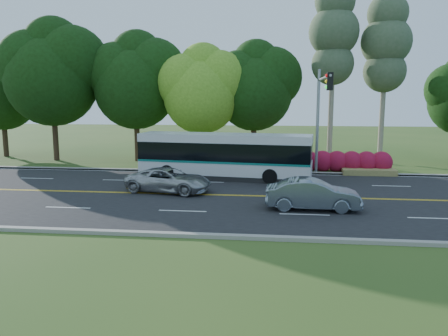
# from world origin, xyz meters

# --- Properties ---
(ground) EXTENTS (120.00, 120.00, 0.00)m
(ground) POSITION_xyz_m (0.00, 0.00, 0.00)
(ground) COLOR #2D4D19
(ground) RESTS_ON ground
(road) EXTENTS (60.00, 14.00, 0.02)m
(road) POSITION_xyz_m (0.00, 0.00, 0.01)
(road) COLOR black
(road) RESTS_ON ground
(curb_north) EXTENTS (60.00, 0.30, 0.15)m
(curb_north) POSITION_xyz_m (0.00, 7.15, 0.07)
(curb_north) COLOR gray
(curb_north) RESTS_ON ground
(curb_south) EXTENTS (60.00, 0.30, 0.15)m
(curb_south) POSITION_xyz_m (0.00, -7.15, 0.07)
(curb_south) COLOR gray
(curb_south) RESTS_ON ground
(grass_verge) EXTENTS (60.00, 4.00, 0.10)m
(grass_verge) POSITION_xyz_m (0.00, 9.00, 0.05)
(grass_verge) COLOR #2D4D19
(grass_verge) RESTS_ON ground
(lane_markings) EXTENTS (57.60, 13.82, 0.00)m
(lane_markings) POSITION_xyz_m (-0.09, 0.00, 0.02)
(lane_markings) COLOR gold
(lane_markings) RESTS_ON road
(tree_row) EXTENTS (44.70, 9.10, 13.84)m
(tree_row) POSITION_xyz_m (-5.15, 12.13, 6.73)
(tree_row) COLOR #2F2315
(tree_row) RESTS_ON ground
(bougainvillea_hedge) EXTENTS (9.50, 2.25, 1.50)m
(bougainvillea_hedge) POSITION_xyz_m (7.18, 8.15, 0.72)
(bougainvillea_hedge) COLOR maroon
(bougainvillea_hedge) RESTS_ON ground
(traffic_signal) EXTENTS (0.42, 6.10, 7.00)m
(traffic_signal) POSITION_xyz_m (6.49, 5.40, 4.67)
(traffic_signal) COLOR gray
(traffic_signal) RESTS_ON ground
(transit_bus) EXTENTS (11.14, 3.72, 2.86)m
(transit_bus) POSITION_xyz_m (0.49, 4.85, 1.44)
(transit_bus) COLOR silver
(transit_bus) RESTS_ON road
(sedan) EXTENTS (4.35, 1.60, 1.42)m
(sedan) POSITION_xyz_m (5.43, -2.54, 0.73)
(sedan) COLOR slate
(sedan) RESTS_ON road
(suv) EXTENTS (5.01, 3.01, 1.30)m
(suv) POSITION_xyz_m (-2.09, 0.50, 0.67)
(suv) COLOR #ABAEAF
(suv) RESTS_ON road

